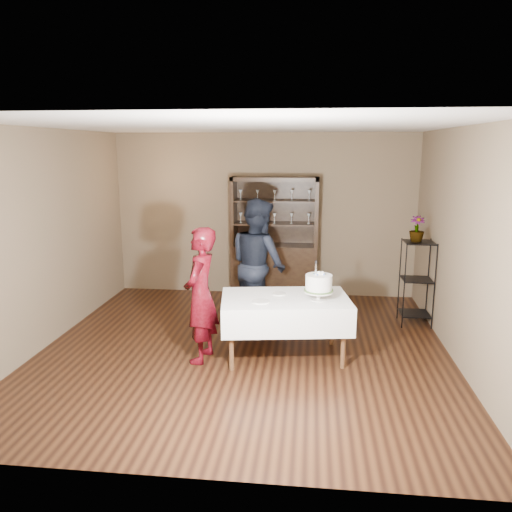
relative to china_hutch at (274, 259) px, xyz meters
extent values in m
plane|color=black|center=(-0.20, -2.25, -0.66)|extent=(5.00, 5.00, 0.00)
plane|color=silver|center=(-0.20, -2.25, 2.04)|extent=(5.00, 5.00, 0.00)
cube|color=brown|center=(-0.20, 0.25, 0.69)|extent=(5.00, 0.02, 2.70)
cube|color=brown|center=(-2.70, -2.25, 0.69)|extent=(0.02, 5.00, 2.70)
cube|color=brown|center=(2.30, -2.25, 0.69)|extent=(0.02, 5.00, 2.70)
cube|color=black|center=(0.00, -0.01, -0.21)|extent=(1.40, 0.48, 0.90)
cube|color=black|center=(0.00, 0.21, 0.79)|extent=(1.40, 0.03, 1.10)
cube|color=black|center=(0.00, -0.01, 1.31)|extent=(1.40, 0.48, 0.06)
cube|color=black|center=(0.00, -0.01, 0.59)|extent=(1.28, 0.42, 0.02)
cube|color=black|center=(0.00, -0.01, 0.96)|extent=(1.28, 0.42, 0.02)
cylinder|color=black|center=(1.88, -1.25, -0.06)|extent=(0.02, 0.02, 1.20)
cylinder|color=black|center=(2.28, -1.25, -0.06)|extent=(0.02, 0.02, 1.20)
cylinder|color=black|center=(1.88, -0.85, -0.06)|extent=(0.02, 0.02, 1.20)
cylinder|color=black|center=(2.28, -0.85, -0.06)|extent=(0.02, 0.02, 1.20)
cube|color=black|center=(2.08, -1.05, -0.51)|extent=(0.40, 0.40, 0.02)
cube|color=black|center=(2.08, -1.05, -0.01)|extent=(0.40, 0.40, 0.01)
cube|color=black|center=(2.08, -1.05, 0.52)|extent=(0.40, 0.40, 0.02)
cube|color=white|center=(0.31, -2.40, -0.09)|extent=(1.60, 1.12, 0.34)
cylinder|color=#50331D|center=(-0.27, -2.84, -0.31)|extent=(0.06, 0.06, 0.70)
cylinder|color=#50331D|center=(0.98, -2.66, -0.31)|extent=(0.06, 0.06, 0.70)
cylinder|color=#50331D|center=(-0.37, -2.15, -0.31)|extent=(0.06, 0.06, 0.70)
cylinder|color=#50331D|center=(0.88, -1.97, -0.31)|extent=(0.06, 0.06, 0.70)
imported|color=#350408|center=(-0.66, -2.60, 0.13)|extent=(0.44, 0.62, 1.59)
imported|color=black|center=(-0.11, -1.43, 0.24)|extent=(1.08, 1.11, 1.80)
cylinder|color=white|center=(0.69, -2.46, 0.08)|extent=(0.19, 0.19, 0.01)
cylinder|color=white|center=(0.69, -2.46, 0.12)|extent=(0.05, 0.05, 0.09)
cylinder|color=white|center=(0.69, -2.46, 0.18)|extent=(0.34, 0.34, 0.01)
cylinder|color=#466831|center=(0.69, -2.46, 0.19)|extent=(0.33, 0.33, 0.02)
cylinder|color=white|center=(0.69, -2.46, 0.28)|extent=(0.34, 0.34, 0.19)
sphere|color=#546AB6|center=(0.72, -2.46, 0.39)|extent=(0.02, 0.02, 0.02)
cube|color=white|center=(0.66, -2.48, 0.44)|extent=(0.02, 0.02, 0.13)
cube|color=black|center=(0.66, -2.48, 0.52)|extent=(0.02, 0.02, 0.05)
cylinder|color=white|center=(0.04, -2.62, 0.08)|extent=(0.26, 0.26, 0.01)
cylinder|color=white|center=(0.23, -2.29, 0.08)|extent=(0.17, 0.17, 0.01)
imported|color=#466831|center=(2.04, -1.04, 0.70)|extent=(0.21, 0.21, 0.36)
camera|label=1|loc=(0.59, -8.02, 1.80)|focal=35.00mm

